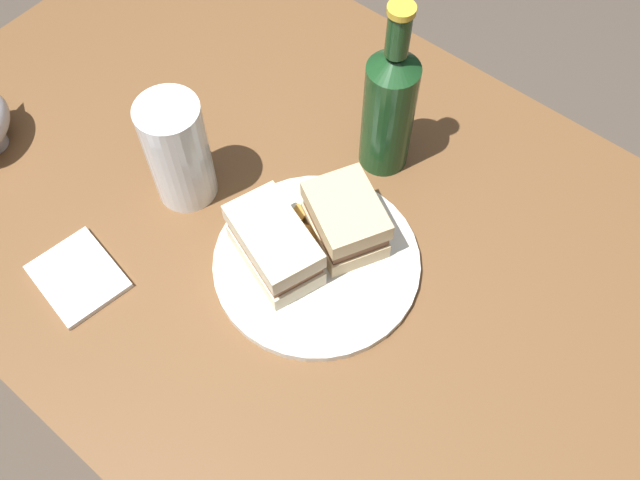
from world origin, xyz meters
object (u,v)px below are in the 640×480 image
object	(u,v)px
plate	(317,262)
sandwich_half_left	(345,220)
cider_bottle	(389,106)
napkin	(78,277)
sandwich_half_right	(274,246)
pint_glass	(179,156)

from	to	relation	value
plate	sandwich_half_left	distance (m)	0.07
cider_bottle	napkin	xyz separation A→B (m)	(0.18, 0.39, -0.10)
plate	cider_bottle	distance (m)	0.22
sandwich_half_left	sandwich_half_right	xyz separation A→B (m)	(0.04, 0.08, -0.00)
sandwich_half_right	napkin	world-z (taller)	sandwich_half_right
sandwich_half_right	napkin	xyz separation A→B (m)	(0.18, 0.17, -0.04)
plate	sandwich_half_left	size ratio (longest dim) A/B	2.04
plate	napkin	bearing A→B (deg)	43.09
cider_bottle	napkin	bearing A→B (deg)	65.36
sandwich_half_left	pint_glass	world-z (taller)	pint_glass
pint_glass	sandwich_half_left	bearing A→B (deg)	-161.80
sandwich_half_right	napkin	distance (m)	0.25
sandwich_half_left	pint_glass	distance (m)	0.22
pint_glass	cider_bottle	xyz separation A→B (m)	(-0.17, -0.21, 0.03)
sandwich_half_left	sandwich_half_right	distance (m)	0.09
sandwich_half_left	cider_bottle	distance (m)	0.16
pint_glass	cider_bottle	size ratio (longest dim) A/B	0.61
plate	pint_glass	distance (m)	0.22
plate	cider_bottle	world-z (taller)	cider_bottle
sandwich_half_right	napkin	bearing A→B (deg)	44.00
plate	sandwich_half_right	distance (m)	0.07
plate	sandwich_half_left	bearing A→B (deg)	-94.94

